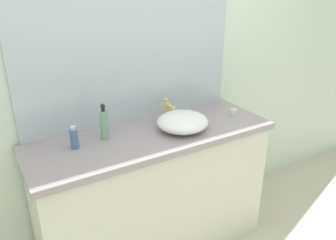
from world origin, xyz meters
TOP-DOWN VIEW (x-y plane):
  - bathroom_wall_rear at (0.00, 0.73)m, footprint 6.00×0.06m
  - vanity_counter at (-0.09, 0.42)m, footprint 1.56×0.54m
  - wall_mirror_panel at (-0.09, 0.69)m, footprint 1.48×0.01m
  - sink_basin at (0.11, 0.38)m, footprint 0.33×0.32m
  - faucet at (0.11, 0.56)m, footprint 0.03×0.12m
  - soap_dispenser at (-0.37, 0.51)m, footprint 0.05×0.05m
  - lotion_bottle at (-0.56, 0.49)m, footprint 0.05×0.05m
  - candle_jar at (0.55, 0.40)m, footprint 0.05×0.05m

SIDE VIEW (x-z plane):
  - vanity_counter at x=-0.09m, z-range 0.00..0.91m
  - candle_jar at x=0.55m, z-range 0.91..0.95m
  - sink_basin at x=0.11m, z-range 0.91..1.02m
  - lotion_bottle at x=-0.56m, z-range 0.90..1.04m
  - faucet at x=0.11m, z-range 0.92..1.07m
  - soap_dispenser at x=-0.37m, z-range 0.89..1.12m
  - bathroom_wall_rear at x=0.00m, z-range 0.00..2.60m
  - wall_mirror_panel at x=-0.09m, z-range 0.91..2.18m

